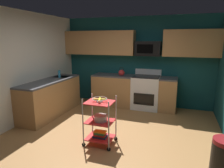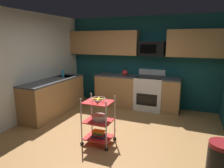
% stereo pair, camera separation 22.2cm
% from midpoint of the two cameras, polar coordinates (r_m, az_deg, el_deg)
% --- Properties ---
extents(floor, '(4.40, 4.80, 0.04)m').
position_cam_midpoint_polar(floor, '(4.14, 0.38, -15.62)').
color(floor, '#A87542').
rests_on(floor, ground).
extents(wall_back, '(4.52, 0.06, 2.60)m').
position_cam_midpoint_polar(wall_back, '(6.01, 9.16, 6.29)').
color(wall_back, '#14474C').
rests_on(wall_back, ground).
extents(wall_left, '(0.06, 4.80, 2.60)m').
position_cam_midpoint_polar(wall_left, '(4.98, -24.19, 4.10)').
color(wall_left, silver).
rests_on(wall_left, ground).
extents(counter_run, '(3.41, 2.61, 0.92)m').
position_cam_midpoint_polar(counter_run, '(5.58, -2.12, -2.78)').
color(counter_run, '#B27F4C').
rests_on(counter_run, ground).
extents(oven_range, '(0.76, 0.65, 1.10)m').
position_cam_midpoint_polar(oven_range, '(5.77, 11.70, -2.38)').
color(oven_range, white).
rests_on(oven_range, ground).
extents(upper_cabinets, '(4.40, 0.33, 0.70)m').
position_cam_midpoint_polar(upper_cabinets, '(5.81, 8.09, 11.55)').
color(upper_cabinets, '#B27F4C').
extents(microwave, '(0.70, 0.39, 0.40)m').
position_cam_midpoint_polar(microwave, '(5.69, 12.44, 9.86)').
color(microwave, black).
extents(rolling_cart, '(0.57, 0.43, 0.91)m').
position_cam_midpoint_polar(rolling_cart, '(3.78, -2.20, -10.53)').
color(rolling_cart, silver).
rests_on(rolling_cart, ground).
extents(fruit_bowl, '(0.27, 0.27, 0.07)m').
position_cam_midpoint_polar(fruit_bowl, '(3.64, -2.26, -4.39)').
color(fruit_bowl, silver).
rests_on(fruit_bowl, rolling_cart).
extents(mixing_bowl_large, '(0.25, 0.25, 0.11)m').
position_cam_midpoint_polar(mixing_bowl_large, '(3.75, -1.99, -9.63)').
color(mixing_bowl_large, silver).
rests_on(mixing_bowl_large, rolling_cart).
extents(book_stack, '(0.26, 0.17, 0.12)m').
position_cam_midpoint_polar(book_stack, '(3.90, -2.17, -14.15)').
color(book_stack, '#1E4C8C').
rests_on(book_stack, rolling_cart).
extents(kettle, '(0.21, 0.18, 0.26)m').
position_cam_midpoint_polar(kettle, '(5.83, 4.82, 3.21)').
color(kettle, red).
rests_on(kettle, counter_run).
extents(dish_soap_bottle, '(0.06, 0.06, 0.20)m').
position_cam_midpoint_polar(dish_soap_bottle, '(5.69, -12.80, 2.95)').
color(dish_soap_bottle, '#2D8CBF').
rests_on(dish_soap_bottle, counter_run).
extents(trash_can, '(0.34, 0.42, 0.66)m').
position_cam_midpoint_polar(trash_can, '(3.18, 30.47, -19.67)').
color(trash_can, black).
rests_on(trash_can, ground).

